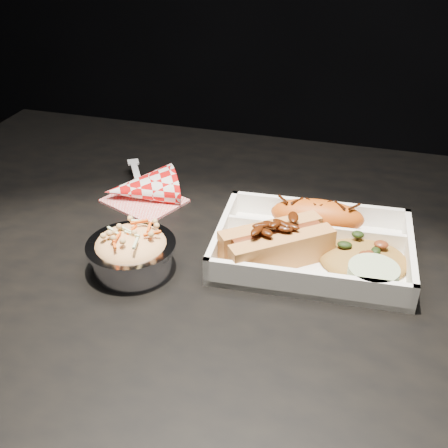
{
  "coord_description": "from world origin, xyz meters",
  "views": [
    {
      "loc": [
        0.14,
        -0.6,
        1.17
      ],
      "look_at": [
        -0.02,
        -0.03,
        0.81
      ],
      "focal_mm": 45.0,
      "sensor_mm": 36.0,
      "label": 1
    }
  ],
  "objects": [
    {
      "name": "dining_table",
      "position": [
        0.0,
        0.0,
        0.66
      ],
      "size": [
        1.2,
        0.8,
        0.75
      ],
      "color": "black",
      "rests_on": "ground"
    },
    {
      "name": "cupcake_liner",
      "position": [
        0.16,
        -0.04,
        0.77
      ],
      "size": [
        0.06,
        0.06,
        0.03
      ],
      "primitive_type": "cylinder",
      "color": "#A5B98C",
      "rests_on": "food_tray"
    },
    {
      "name": "food_tray",
      "position": [
        0.09,
        0.02,
        0.76
      ],
      "size": [
        0.26,
        0.2,
        0.04
      ],
      "rotation": [
        0.0,
        0.0,
        0.06
      ],
      "color": "white",
      "rests_on": "dining_table"
    },
    {
      "name": "fried_pastry",
      "position": [
        0.08,
        0.07,
        0.78
      ],
      "size": [
        0.13,
        0.06,
        0.05
      ],
      "primitive_type": "ellipsoid",
      "rotation": [
        0.0,
        0.0,
        0.06
      ],
      "color": "#C75513",
      "rests_on": "food_tray"
    },
    {
      "name": "napkin_fork",
      "position": [
        -0.19,
        0.1,
        0.77
      ],
      "size": [
        0.15,
        0.16,
        0.1
      ],
      "rotation": [
        0.0,
        0.0,
        -1.03
      ],
      "color": "red",
      "rests_on": "dining_table"
    },
    {
      "name": "foil_coleslaw_cup",
      "position": [
        -0.13,
        -0.08,
        0.78
      ],
      "size": [
        0.11,
        0.11,
        0.07
      ],
      "color": "silver",
      "rests_on": "dining_table"
    },
    {
      "name": "fried_rice_mound",
      "position": [
        0.15,
        0.01,
        0.77
      ],
      "size": [
        0.12,
        0.1,
        0.03
      ],
      "primitive_type": "ellipsoid",
      "rotation": [
        0.0,
        0.0,
        0.06
      ],
      "color": "#A67430",
      "rests_on": "food_tray"
    },
    {
      "name": "hotdog",
      "position": [
        0.04,
        -0.01,
        0.78
      ],
      "size": [
        0.14,
        0.13,
        0.06
      ],
      "rotation": [
        0.0,
        0.0,
        0.67
      ],
      "color": "#C98544",
      "rests_on": "food_tray"
    }
  ]
}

